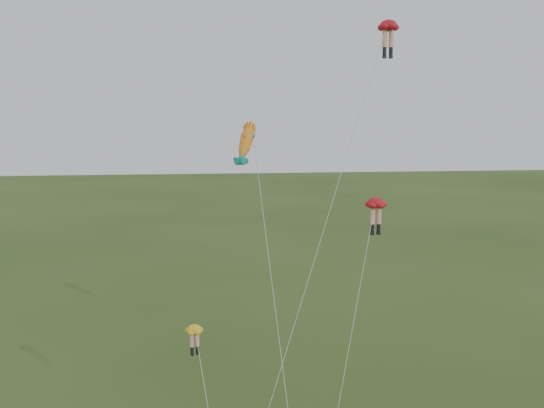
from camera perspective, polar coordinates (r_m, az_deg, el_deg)
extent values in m
ellipsoid|color=#B5121B|center=(40.10, 10.90, 16.20)|extent=(1.47, 1.47, 0.69)
cylinder|color=#E9A38A|center=(39.93, 10.57, 15.06)|extent=(0.31, 0.31, 1.06)
cylinder|color=black|center=(39.85, 10.54, 13.92)|extent=(0.24, 0.24, 0.53)
cube|color=black|center=(39.82, 10.53, 13.43)|extent=(0.19, 0.32, 0.15)
cylinder|color=#E9A38A|center=(40.07, 11.16, 15.02)|extent=(0.31, 0.31, 1.06)
cylinder|color=black|center=(39.99, 11.13, 13.89)|extent=(0.24, 0.24, 0.53)
cube|color=black|center=(39.96, 11.11, 13.40)|extent=(0.19, 0.32, 0.15)
cylinder|color=silver|center=(35.36, 5.11, -1.71)|extent=(9.23, 8.00, 24.08)
ellipsoid|color=#B5121B|center=(35.98, 9.77, 0.13)|extent=(1.47, 1.47, 0.66)
cylinder|color=#E9A38A|center=(36.03, 9.45, -1.09)|extent=(0.29, 0.29, 1.00)
cylinder|color=black|center=(36.16, 9.42, -2.26)|extent=(0.23, 0.23, 0.50)
cube|color=black|center=(36.23, 9.40, -2.77)|extent=(0.20, 0.31, 0.15)
cylinder|color=#E9A38A|center=(36.19, 10.03, -1.07)|extent=(0.29, 0.29, 1.00)
cylinder|color=black|center=(36.32, 10.00, -2.23)|extent=(0.23, 0.23, 0.50)
cube|color=black|center=(36.38, 9.98, -2.73)|extent=(0.20, 0.31, 0.15)
cylinder|color=silver|center=(34.21, 7.62, -11.36)|extent=(4.04, 6.11, 13.45)
ellipsoid|color=yellow|center=(32.46, -7.32, -11.60)|extent=(1.24, 1.24, 0.48)
cylinder|color=#E9A38A|center=(32.62, -7.56, -12.57)|extent=(0.22, 0.22, 0.74)
cylinder|color=black|center=(32.82, -7.54, -13.47)|extent=(0.17, 0.17, 0.37)
cube|color=black|center=(32.91, -7.53, -13.86)|extent=(0.19, 0.24, 0.11)
cylinder|color=#E9A38A|center=(32.70, -7.05, -12.50)|extent=(0.22, 0.22, 0.74)
cylinder|color=black|center=(32.91, -7.03, -13.40)|extent=(0.17, 0.17, 0.37)
cube|color=black|center=(33.00, -7.03, -13.78)|extent=(0.19, 0.24, 0.11)
ellipsoid|color=yellow|center=(39.41, -2.41, 6.10)|extent=(1.87, 2.95, 2.85)
sphere|color=yellow|center=(39.41, -2.41, 6.10)|extent=(1.30, 1.51, 1.27)
cone|color=#158D80|center=(39.41, -2.41, 6.10)|extent=(1.09, 1.38, 1.20)
cone|color=#158D80|center=(39.41, -2.41, 6.10)|extent=(1.09, 1.38, 1.20)
cone|color=#158D80|center=(39.41, -2.41, 6.10)|extent=(0.62, 0.77, 0.67)
cone|color=#158D80|center=(39.41, -2.41, 6.10)|extent=(0.62, 0.77, 0.67)
cone|color=red|center=(39.41, -2.41, 6.10)|extent=(0.65, 0.78, 0.66)
cylinder|color=silver|center=(35.13, -0.31, -8.01)|extent=(1.69, 11.69, 16.63)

